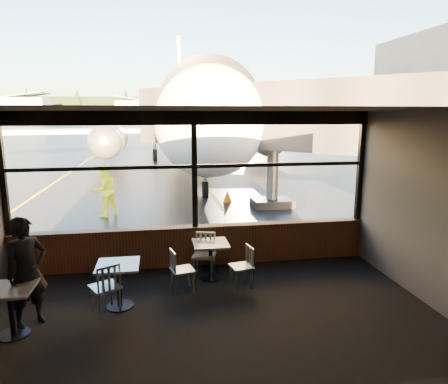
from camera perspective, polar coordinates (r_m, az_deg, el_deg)
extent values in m
plane|color=black|center=(128.79, -9.24, 9.48)|extent=(520.00, 520.00, 0.00)
cube|color=black|center=(6.74, -1.48, -19.53)|extent=(8.00, 6.00, 0.01)
cube|color=#38332D|center=(5.79, -1.66, 11.67)|extent=(8.00, 6.00, 0.04)
cube|color=#514941|center=(3.32, 6.06, -19.68)|extent=(8.00, 0.04, 3.50)
cube|color=#4C2A17|center=(9.27, -4.10, -7.73)|extent=(8.00, 0.28, 0.90)
cube|color=black|center=(8.78, -4.37, 10.49)|extent=(8.00, 0.18, 0.30)
cube|color=black|center=(9.38, -29.08, 2.10)|extent=(0.12, 0.12, 2.60)
cube|color=black|center=(8.86, -4.26, 3.04)|extent=(0.12, 0.12, 2.60)
cube|color=black|center=(10.02, 18.89, 3.41)|extent=(0.12, 0.12, 2.60)
cube|color=black|center=(8.85, -4.27, 3.68)|extent=(8.00, 0.10, 0.08)
imported|color=black|center=(7.33, -26.32, -10.22)|extent=(0.80, 0.77, 1.84)
imported|color=#BFF219|center=(14.05, -16.72, 0.23)|extent=(1.11, 1.07, 1.80)
cone|color=#F95907|center=(15.73, 0.48, -0.61)|extent=(0.35, 0.35, 0.48)
cylinder|color=silver|center=(192.96, -18.49, 10.46)|extent=(8.00, 8.00, 6.00)
cylinder|color=silver|center=(191.70, -15.49, 10.63)|extent=(8.00, 8.00, 6.00)
cylinder|color=silver|center=(190.96, -12.46, 10.76)|extent=(8.00, 8.00, 6.00)
cube|color=black|center=(218.76, -9.46, 11.68)|extent=(360.00, 3.00, 12.00)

